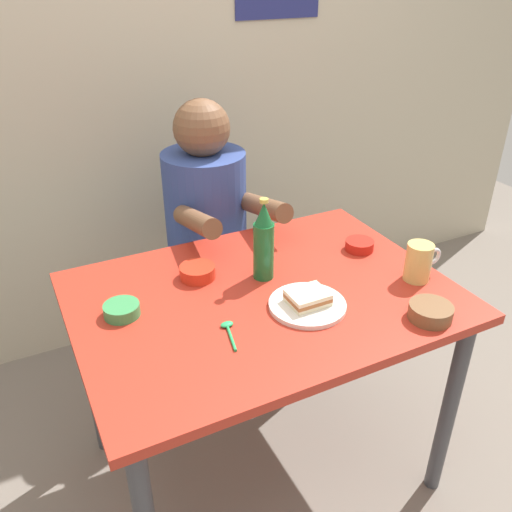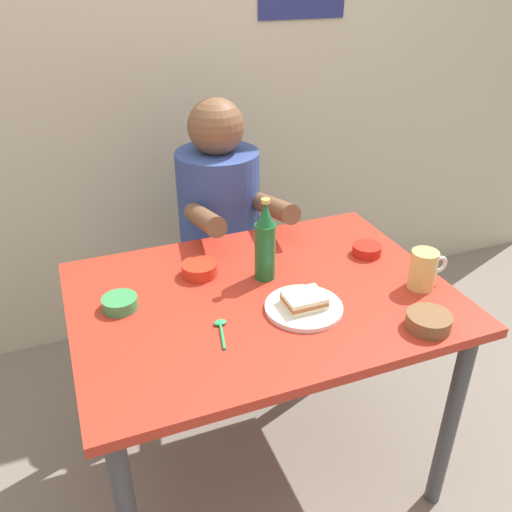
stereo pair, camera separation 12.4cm
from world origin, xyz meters
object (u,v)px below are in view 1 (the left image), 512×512
Objects in this scene: person_seated at (206,205)px; plate_orange at (307,305)px; stool at (210,293)px; sandwich at (308,298)px; beer_bottle at (264,243)px; beer_mug at (419,262)px; dip_bowl_green at (122,309)px; dining_table at (263,319)px.

person_seated is 0.74m from plate_orange.
stool is 0.63× the size of person_seated.
sandwich is 0.42× the size of beer_bottle.
plate_orange is 1.75× the size of beer_mug.
beer_mug is at bearing -3.10° from sandwich.
dip_bowl_green is (-0.44, -0.01, -0.10)m from beer_bottle.
plate_orange is (0.01, -0.75, 0.40)m from stool.
beer_mug reaches higher than sandwich.
beer_bottle is at bearing 151.80° from beer_mug.
dining_table is 2.44× the size of stool.
sandwich is (0.01, -0.74, 0.01)m from person_seated.
person_seated is at bearing -90.00° from stool.
beer_mug is 0.48× the size of beer_bottle.
beer_bottle is at bearing 99.94° from plate_orange.
dining_table is at bearing 162.92° from beer_mug.
plate_orange is at bearing -80.06° from beer_bottle.
person_seated is 3.27× the size of plate_orange.
dining_table is 5.00× the size of plate_orange.
stool is at bearing 49.64° from dip_bowl_green.
plate_orange reaches higher than dining_table.
stool is 0.75m from beer_bottle.
beer_bottle is (0.04, 0.08, 0.21)m from dining_table.
beer_bottle reaches higher than stool.
sandwich is (0.01, -0.75, 0.42)m from stool.
stool is at bearing 83.69° from dining_table.
sandwich is at bearing -57.20° from dining_table.
sandwich reaches higher than plate_orange.
beer_bottle is at bearing 63.00° from dining_table.
sandwich is 0.38m from beer_mug.
person_seated is 0.72m from dip_bowl_green.
beer_bottle is at bearing -92.90° from stool.
dip_bowl_green is (-0.40, 0.08, 0.11)m from dining_table.
person_seated is (-0.00, -0.01, 0.42)m from stool.
dining_table is at bearing 122.80° from plate_orange.
stool is at bearing 87.10° from beer_bottle.
dip_bowl_green is at bearing 169.31° from dining_table.
stool is 4.09× the size of sandwich.
beer_bottle is at bearing 0.84° from dip_bowl_green.
sandwich is at bearing -22.24° from dip_bowl_green.
beer_mug is 0.48m from beer_bottle.
beer_bottle reaches higher than dip_bowl_green.
stool is 0.86m from sandwich.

